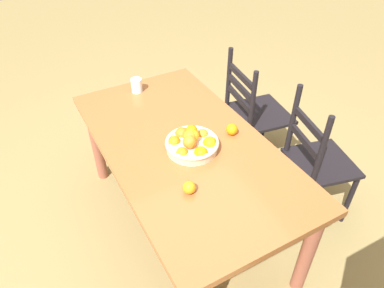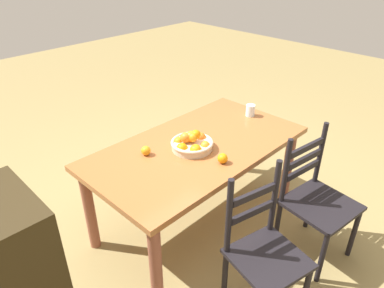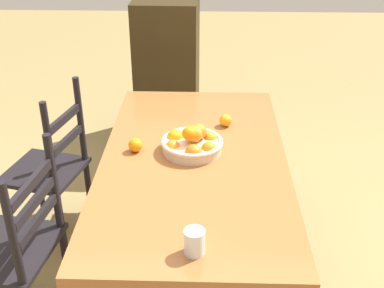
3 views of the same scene
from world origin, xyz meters
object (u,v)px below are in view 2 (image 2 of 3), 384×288
object	(u,v)px
orange_loose_1	(146,151)
orange_loose_0	(223,158)
dining_table	(197,156)
fruit_bowl	(192,143)
drinking_glass	(250,110)
chair_near_window	(263,254)
chair_by_cabinet	(315,200)

from	to	relation	value
orange_loose_1	orange_loose_0	bearing A→B (deg)	123.19
dining_table	fruit_bowl	world-z (taller)	fruit_bowl
dining_table	drinking_glass	xyz separation A→B (m)	(-0.69, -0.02, 0.15)
orange_loose_0	drinking_glass	xyz separation A→B (m)	(-0.74, -0.31, 0.01)
orange_loose_1	drinking_glass	world-z (taller)	drinking_glass
orange_loose_0	orange_loose_1	distance (m)	0.54
orange_loose_0	drinking_glass	size ratio (longest dim) A/B	0.70
fruit_bowl	orange_loose_1	world-z (taller)	fruit_bowl
drinking_glass	fruit_bowl	bearing A→B (deg)	2.48
chair_near_window	drinking_glass	distance (m)	1.35
dining_table	orange_loose_1	world-z (taller)	orange_loose_1
chair_by_cabinet	orange_loose_0	world-z (taller)	chair_by_cabinet
chair_near_window	orange_loose_1	bearing A→B (deg)	106.58
dining_table	orange_loose_1	distance (m)	0.42
orange_loose_0	fruit_bowl	bearing A→B (deg)	-87.70
dining_table	orange_loose_0	distance (m)	0.33
dining_table	fruit_bowl	xyz separation A→B (m)	(0.07, 0.01, 0.15)
drinking_glass	dining_table	bearing A→B (deg)	1.77
fruit_bowl	drinking_glass	xyz separation A→B (m)	(-0.76, -0.03, 0.00)
dining_table	fruit_bowl	bearing A→B (deg)	9.36
chair_near_window	fruit_bowl	bearing A→B (deg)	87.56
chair_by_cabinet	drinking_glass	world-z (taller)	chair_by_cabinet
chair_by_cabinet	fruit_bowl	xyz separation A→B (m)	(0.43, -0.80, 0.32)
orange_loose_0	drinking_glass	world-z (taller)	drinking_glass
dining_table	drinking_glass	distance (m)	0.70
fruit_bowl	drinking_glass	size ratio (longest dim) A/B	3.10
chair_near_window	orange_loose_0	xyz separation A→B (m)	(-0.25, -0.54, 0.32)
orange_loose_1	drinking_glass	distance (m)	1.05
orange_loose_0	orange_loose_1	world-z (taller)	orange_loose_0
dining_table	orange_loose_0	xyz separation A→B (m)	(0.06, 0.29, 0.14)
chair_by_cabinet	orange_loose_1	bearing A→B (deg)	134.72
fruit_bowl	chair_by_cabinet	bearing A→B (deg)	118.47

